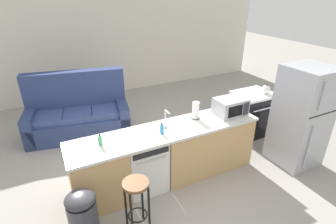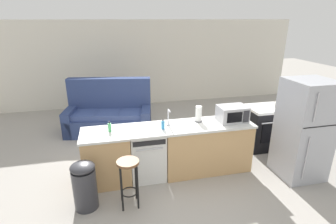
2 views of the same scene
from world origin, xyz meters
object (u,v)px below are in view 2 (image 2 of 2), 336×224
(paper_towel_roll, at_px, (199,114))
(kettle, at_px, (278,104))
(stove_range, at_px, (264,127))
(couch, at_px, (110,115))
(soap_bottle, at_px, (163,125))
(dish_soap_bottle, at_px, (110,127))
(refrigerator, at_px, (304,130))
(trash_bin, at_px, (85,185))
(bar_stool, at_px, (128,174))
(dishwasher, at_px, (147,154))
(microwave, at_px, (232,114))

(paper_towel_roll, relative_size, kettle, 1.38)
(stove_range, distance_m, couch, 3.59)
(soap_bottle, height_order, dish_soap_bottle, same)
(refrigerator, bearing_deg, trash_bin, -179.16)
(soap_bottle, bearing_deg, trash_bin, -157.07)
(refrigerator, relative_size, trash_bin, 2.32)
(kettle, relative_size, bar_stool, 0.28)
(dishwasher, xyz_separation_m, bar_stool, (-0.38, -0.70, 0.11))
(dishwasher, relative_size, stove_range, 0.93)
(kettle, relative_size, trash_bin, 0.28)
(microwave, relative_size, trash_bin, 0.68)
(refrigerator, bearing_deg, soap_bottle, 168.26)
(bar_stool, bearing_deg, soap_bottle, 44.34)
(refrigerator, relative_size, microwave, 3.43)
(refrigerator, distance_m, dish_soap_bottle, 3.24)
(dishwasher, relative_size, soap_bottle, 4.77)
(soap_bottle, bearing_deg, dishwasher, 166.38)
(kettle, bearing_deg, soap_bottle, -168.95)
(paper_towel_roll, relative_size, soap_bottle, 1.60)
(microwave, height_order, soap_bottle, microwave)
(trash_bin, xyz_separation_m, couch, (0.42, 2.81, 0.02))
(microwave, relative_size, dish_soap_bottle, 2.84)
(dish_soap_bottle, bearing_deg, paper_towel_roll, 3.48)
(dishwasher, height_order, soap_bottle, soap_bottle)
(paper_towel_roll, xyz_separation_m, soap_bottle, (-0.69, -0.19, -0.07))
(couch, bearing_deg, bar_stool, -86.06)
(dishwasher, relative_size, paper_towel_roll, 2.98)
(refrigerator, xyz_separation_m, bar_stool, (-2.98, -0.15, -0.32))
(trash_bin, relative_size, couch, 0.35)
(stove_range, distance_m, paper_towel_roll, 1.80)
(microwave, xyz_separation_m, couch, (-2.12, 2.21, -0.65))
(trash_bin, distance_m, couch, 2.85)
(paper_towel_roll, relative_size, dish_soap_bottle, 1.60)
(paper_towel_roll, height_order, soap_bottle, paper_towel_roll)
(stove_range, height_order, bar_stool, stove_range)
(stove_range, relative_size, refrigerator, 0.52)
(refrigerator, distance_m, trash_bin, 3.63)
(microwave, distance_m, trash_bin, 2.69)
(dish_soap_bottle, bearing_deg, refrigerator, -10.36)
(soap_bottle, distance_m, couch, 2.50)
(stove_range, xyz_separation_m, paper_towel_roll, (-1.64, -0.42, 0.59))
(dishwasher, bearing_deg, soap_bottle, -13.62)
(stove_range, bearing_deg, dishwasher, -168.09)
(dishwasher, bearing_deg, microwave, -0.05)
(bar_stool, bearing_deg, trash_bin, 171.50)
(refrigerator, distance_m, soap_bottle, 2.38)
(stove_range, relative_size, dish_soap_bottle, 5.11)
(microwave, distance_m, dish_soap_bottle, 2.13)
(trash_bin, bearing_deg, paper_towel_roll, 20.47)
(bar_stool, height_order, trash_bin, same)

